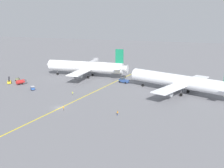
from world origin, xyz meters
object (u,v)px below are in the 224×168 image
pushback_tug (124,80)px  gse_baggage_cart_near_cluster (33,88)px  gse_fuel_bowser_stubby (21,82)px  ground_crew_wing_walker_right (63,108)px  ground_crew_marshaller_foreground (73,93)px  gse_gpu_cart_small (18,79)px  ground_crew_ramp_agent_by_cones (117,113)px  airliner_at_gate_left (86,67)px  airliner_being_pushed (179,81)px  gse_belt_loader_portside (9,82)px  jet_bridge (93,62)px

pushback_tug → gse_baggage_cart_near_cluster: 45.13m
pushback_tug → gse_fuel_bowser_stubby: (-46.55, -22.33, 0.13)m
ground_crew_wing_walker_right → ground_crew_marshaller_foreground: (-6.78, 18.43, -0.01)m
gse_gpu_cart_small → ground_crew_ramp_agent_by_cones: bearing=-23.6°
airliner_at_gate_left → airliner_being_pushed: bearing=-16.1°
airliner_being_pushed → gse_belt_loader_portside: airliner_being_pushed is taller
gse_belt_loader_portside → ground_crew_marshaller_foreground: size_ratio=2.70×
airliner_being_pushed → ground_crew_ramp_agent_by_cones: airliner_being_pushed is taller
airliner_at_gate_left → ground_crew_ramp_agent_by_cones: airliner_at_gate_left is taller
jet_bridge → airliner_being_pushed: bearing=-32.6°
ground_crew_marshaller_foreground → ground_crew_wing_walker_right: bearing=-69.8°
airliner_at_gate_left → ground_crew_ramp_agent_by_cones: (38.38, -51.40, -4.94)m
gse_gpu_cart_small → ground_crew_ramp_agent_by_cones: size_ratio=1.47×
gse_baggage_cart_near_cluster → ground_crew_wing_walker_right: gse_baggage_cart_near_cluster is taller
jet_bridge → gse_belt_loader_portside: bearing=-113.8°
gse_fuel_bowser_stubby → gse_belt_loader_portside: bearing=-174.4°
jet_bridge → airliner_at_gate_left: bearing=-74.1°
gse_baggage_cart_near_cluster → pushback_tug: bearing=40.4°
gse_fuel_bowser_stubby → gse_belt_loader_portside: (-7.12, -0.70, -0.51)m
airliner_being_pushed → gse_fuel_bowser_stubby: bearing=-170.9°
airliner_being_pushed → pushback_tug: size_ratio=6.05×
gse_baggage_cart_near_cluster → gse_belt_loader_portside: gse_belt_loader_portside is taller
gse_baggage_cart_near_cluster → gse_belt_loader_portside: 20.28m
jet_bridge → gse_baggage_cart_near_cluster: bearing=-93.3°
pushback_tug → gse_gpu_cart_small: bearing=-162.9°
gse_baggage_cart_near_cluster → gse_fuel_bowser_stubby: bearing=150.4°
airliner_at_gate_left → ground_crew_marshaller_foreground: bearing=-71.7°
jet_bridge → ground_crew_ramp_agent_by_cones: bearing=-58.9°
gse_fuel_bowser_stubby → gse_baggage_cart_near_cluster: size_ratio=1.71×
airliner_being_pushed → ground_crew_marshaller_foreground: 46.61m
airliner_being_pushed → gse_baggage_cart_near_cluster: 66.42m
pushback_tug → airliner_being_pushed: bearing=-19.3°
airliner_being_pushed → gse_fuel_bowser_stubby: size_ratio=9.65×
airliner_being_pushed → jet_bridge: 71.40m
gse_baggage_cart_near_cluster → ground_crew_wing_walker_right: bearing=-34.2°
airliner_at_gate_left → airliner_being_pushed: airliner_being_pushed is taller
airliner_being_pushed → airliner_at_gate_left: bearing=163.9°
ground_crew_marshaller_foreground → jet_bridge: (-18.24, 58.33, 3.62)m
ground_crew_ramp_agent_by_cones → gse_fuel_bowser_stubby: bearing=158.5°
gse_gpu_cart_small → gse_fuel_bowser_stubby: bearing=-38.1°
ground_crew_marshaller_foreground → ground_crew_ramp_agent_by_cones: ground_crew_marshaller_foreground is taller
ground_crew_ramp_agent_by_cones → jet_bridge: bearing=121.1°
gse_baggage_cart_near_cluster → ground_crew_marshaller_foreground: size_ratio=1.82×
airliner_being_pushed → ground_crew_marshaller_foreground: size_ratio=30.02×
gse_baggage_cart_near_cluster → ground_crew_marshaller_foreground: gse_baggage_cart_near_cluster is taller
airliner_being_pushed → gse_gpu_cart_small: (-82.95, -6.41, -4.64)m
pushback_tug → ground_crew_ramp_agent_by_cones: bearing=-73.3°
gse_belt_loader_portside → airliner_being_pushed: bearing=8.8°
gse_gpu_cart_small → airliner_at_gate_left: bearing=36.7°
gse_gpu_cart_small → jet_bridge: (22.80, 44.87, 3.70)m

